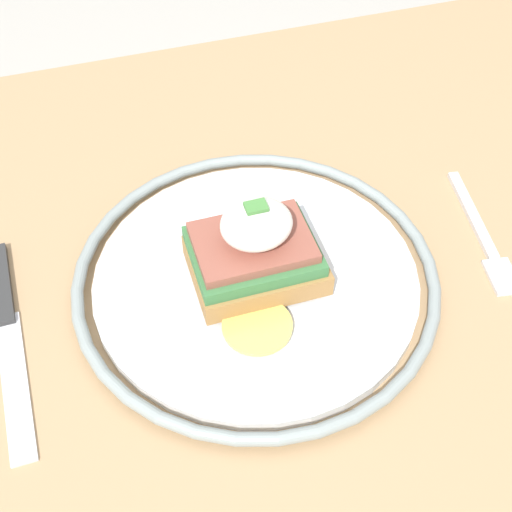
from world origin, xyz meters
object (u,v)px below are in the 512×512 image
object	(u,v)px
sandwich	(255,251)
fork	(483,237)
plate	(256,279)
knife	(8,326)

from	to	relation	value
sandwich	fork	size ratio (longest dim) A/B	0.81
plate	fork	world-z (taller)	plate
fork	knife	bearing A→B (deg)	-3.51
sandwich	knife	size ratio (longest dim) A/B	0.57
plate	sandwich	size ratio (longest dim) A/B	2.54
plate	knife	xyz separation A→B (m)	(0.19, -0.02, -0.01)
knife	plate	bearing A→B (deg)	175.38
plate	sandwich	xyz separation A→B (m)	(0.00, 0.00, 0.03)
plate	sandwich	bearing A→B (deg)	34.32
sandwich	fork	world-z (taller)	sandwich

